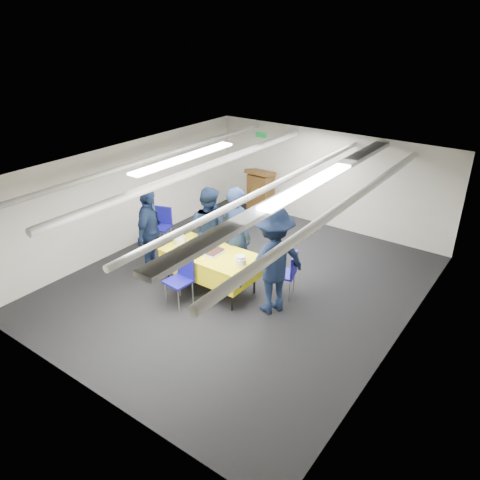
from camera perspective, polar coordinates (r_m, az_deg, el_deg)
name	(u,v)px	position (r m, az deg, el deg)	size (l,w,h in m)	color
ground	(241,284)	(9.02, 0.18, -5.38)	(7.00, 7.00, 0.00)	black
room_shell	(259,190)	(8.50, 2.33, 6.11)	(6.00, 7.00, 2.30)	silver
serving_table	(210,262)	(8.63, -3.65, -2.74)	(1.74, 0.93, 0.77)	black
sheet_cake	(210,251)	(8.49, -3.74, -1.31)	(0.46, 0.36, 0.08)	white
plate_stack_left	(179,239)	(8.88, -7.43, 0.10)	(0.21, 0.21, 0.18)	white
plate_stack_right	(240,261)	(8.06, 0.06, -2.52)	(0.20, 0.20, 0.17)	white
podium	(261,193)	(11.85, 2.52, 5.77)	(0.62, 0.53, 1.25)	brown
chair_near	(182,276)	(8.31, -7.12, -4.33)	(0.45, 0.45, 0.87)	gray
chair_right	(288,270)	(8.45, 5.86, -3.70)	(0.52, 0.52, 0.87)	gray
chair_left	(162,222)	(10.46, -9.52, 2.13)	(0.53, 0.53, 0.87)	gray
sailor_a	(237,234)	(8.82, -0.41, 0.73)	(0.68, 0.45, 1.87)	black
sailor_b	(209,230)	(9.17, -3.79, 1.28)	(0.85, 0.66, 1.75)	black
sailor_c	(150,232)	(9.19, -10.94, 0.91)	(1.03, 0.43, 1.75)	black
sailor_d	(273,261)	(7.84, 3.99, -2.56)	(1.23, 0.71, 1.91)	black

